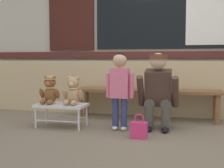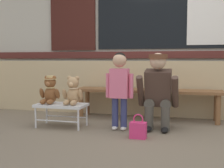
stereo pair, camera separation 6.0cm
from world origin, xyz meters
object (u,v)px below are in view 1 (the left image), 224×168
at_px(handbag_on_ground, 139,130).
at_px(child_standing, 120,82).
at_px(teddy_bear_plain, 73,92).
at_px(teddy_bear_with_hat, 50,90).
at_px(wooden_bench_long, 146,94).
at_px(adult_crouching, 159,91).
at_px(small_display_bench, 61,107).

bearing_deg(handbag_on_ground, child_standing, 131.18).
bearing_deg(teddy_bear_plain, child_standing, 2.64).
relative_size(teddy_bear_with_hat, handbag_on_ground, 1.34).
height_order(wooden_bench_long, teddy_bear_plain, teddy_bear_plain).
distance_m(child_standing, adult_crouching, 0.51).
relative_size(teddy_bear_plain, adult_crouching, 0.38).
relative_size(small_display_bench, child_standing, 0.67).
bearing_deg(child_standing, teddy_bear_with_hat, -178.32).
bearing_deg(teddy_bear_with_hat, teddy_bear_plain, -0.13).
xyz_separation_m(teddy_bear_plain, adult_crouching, (1.07, 0.20, 0.02)).
distance_m(small_display_bench, child_standing, 0.83).
bearing_deg(adult_crouching, teddy_bear_plain, -169.50).
relative_size(teddy_bear_with_hat, teddy_bear_plain, 1.00).
relative_size(child_standing, handbag_on_ground, 3.52).
bearing_deg(teddy_bear_with_hat, small_display_bench, -0.77).
xyz_separation_m(adult_crouching, handbag_on_ground, (-0.17, -0.51, -0.38)).
height_order(teddy_bear_with_hat, adult_crouching, adult_crouching).
relative_size(child_standing, adult_crouching, 1.01).
height_order(adult_crouching, handbag_on_ground, adult_crouching).
bearing_deg(teddy_bear_plain, teddy_bear_with_hat, 179.87).
distance_m(teddy_bear_with_hat, child_standing, 0.93).
bearing_deg(handbag_on_ground, adult_crouching, 71.40).
bearing_deg(adult_crouching, teddy_bear_with_hat, -171.91).
distance_m(small_display_bench, adult_crouching, 1.26).
height_order(wooden_bench_long, handbag_on_ground, wooden_bench_long).
height_order(child_standing, handbag_on_ground, child_standing).
xyz_separation_m(teddy_bear_plain, child_standing, (0.60, 0.03, 0.13)).
distance_m(child_standing, handbag_on_ground, 0.67).
bearing_deg(small_display_bench, adult_crouching, 9.22).
xyz_separation_m(teddy_bear_with_hat, teddy_bear_plain, (0.32, -0.00, -0.01)).
xyz_separation_m(wooden_bench_long, child_standing, (-0.23, -0.75, 0.22)).
relative_size(small_display_bench, teddy_bear_with_hat, 1.76).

